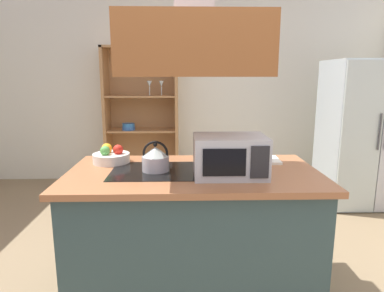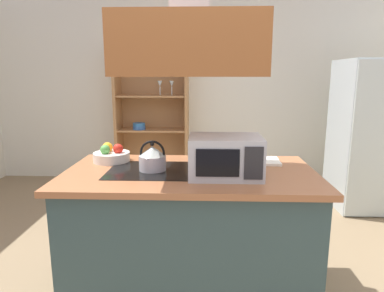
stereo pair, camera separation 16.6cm
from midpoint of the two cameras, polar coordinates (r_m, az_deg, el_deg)
name	(u,v)px [view 1 (the left image)]	position (r m, az deg, el deg)	size (l,w,h in m)	color
wall_back	(183,88)	(5.09, -2.44, 9.57)	(6.00, 0.12, 2.70)	silver
kitchen_island	(193,232)	(2.48, -1.75, -14.14)	(1.70, 0.92, 0.90)	#314747
range_hood	(194,31)	(2.25, -1.97, 18.64)	(0.90, 0.70, 1.17)	brown
refrigerator	(364,134)	(4.52, 25.83, 1.87)	(0.90, 0.77, 1.72)	#B3C0C5
dish_cabinet	(142,124)	(4.96, -9.26, 3.66)	(1.03, 0.40, 1.93)	#AA7749
kettle	(156,159)	(2.32, -8.16, -2.11)	(0.18, 0.18, 0.21)	#BBB6BD
cutting_board	(256,160)	(2.61, 8.91, -2.32)	(0.34, 0.24, 0.02)	white
microwave	(230,156)	(2.19, 4.18, -1.66)	(0.46, 0.35, 0.26)	#B7BABF
fruit_bowl	(111,156)	(2.61, -15.14, -1.71)	(0.27, 0.27, 0.14)	silver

